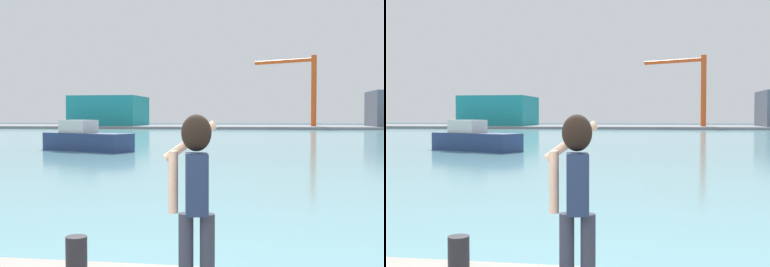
{
  "view_description": "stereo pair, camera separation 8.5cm",
  "coord_description": "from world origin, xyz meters",
  "views": [
    {
      "loc": [
        1.37,
        -3.44,
        2.4
      ],
      "look_at": [
        -0.15,
        6.86,
        2.03
      ],
      "focal_mm": 45.21,
      "sensor_mm": 36.0,
      "label": 1
    },
    {
      "loc": [
        1.46,
        -3.42,
        2.4
      ],
      "look_at": [
        -0.15,
        6.86,
        2.03
      ],
      "focal_mm": 45.21,
      "sensor_mm": 36.0,
      "label": 2
    }
  ],
  "objects": [
    {
      "name": "person_photographer",
      "position": [
        0.75,
        0.97,
        1.75
      ],
      "size": [
        0.53,
        0.55,
        1.74
      ],
      "rotation": [
        0.0,
        0.0,
        1.76
      ],
      "color": "#2D3342",
      "rests_on": "quay_promenade"
    },
    {
      "name": "harbor_bollard",
      "position": [
        -0.6,
        1.45,
        0.9
      ],
      "size": [
        0.23,
        0.23,
        0.44
      ],
      "primitive_type": "cylinder",
      "color": "black",
      "rests_on": "quay_promenade"
    },
    {
      "name": "boat_moored",
      "position": [
        -10.75,
        28.46,
        0.8
      ],
      "size": [
        6.98,
        4.61,
        2.11
      ],
      "rotation": [
        0.0,
        0.0,
        -0.42
      ],
      "color": "navy",
      "rests_on": "harbor_water"
    },
    {
      "name": "ground_plane",
      "position": [
        0.0,
        50.0,
        0.0
      ],
      "size": [
        220.0,
        220.0,
        0.0
      ],
      "primitive_type": "plane",
      "color": "#334751"
    },
    {
      "name": "far_shore_dock",
      "position": [
        0.0,
        92.0,
        0.25
      ],
      "size": [
        140.0,
        20.0,
        0.5
      ],
      "primitive_type": "cube",
      "color": "gray",
      "rests_on": "ground_plane"
    },
    {
      "name": "harbor_water",
      "position": [
        0.0,
        52.0,
        0.01
      ],
      "size": [
        140.0,
        100.0,
        0.02
      ],
      "primitive_type": "cube",
      "color": "#6BA8B2",
      "rests_on": "ground_plane"
    },
    {
      "name": "port_crane",
      "position": [
        9.01,
        90.06,
        8.92
      ],
      "size": [
        11.58,
        5.79,
        13.25
      ],
      "color": "#D84C19",
      "rests_on": "far_shore_dock"
    },
    {
      "name": "warehouse_left",
      "position": [
        -30.24,
        93.56,
        3.48
      ],
      "size": [
        13.59,
        13.41,
        5.97
      ],
      "primitive_type": "cube",
      "color": "teal",
      "rests_on": "far_shore_dock"
    }
  ]
}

